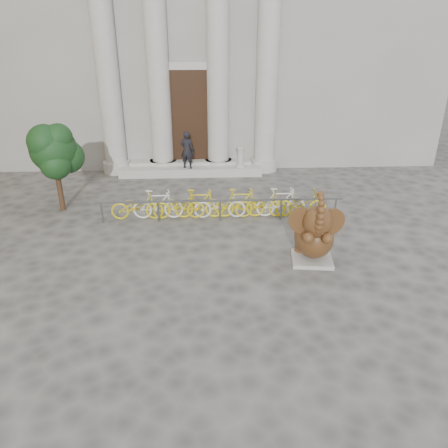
{
  "coord_description": "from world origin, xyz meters",
  "views": [
    {
      "loc": [
        0.58,
        -8.65,
        5.88
      ],
      "look_at": [
        1.07,
        1.73,
        1.1
      ],
      "focal_mm": 35.0,
      "sensor_mm": 36.0,
      "label": 1
    }
  ],
  "objects_px": {
    "bike_rack": "(220,203)",
    "tree": "(54,151)",
    "elephant_statue": "(314,236)",
    "pedestrian": "(187,150)"
  },
  "relations": [
    {
      "from": "elephant_statue",
      "to": "pedestrian",
      "type": "distance_m",
      "value": 8.3
    },
    {
      "from": "elephant_statue",
      "to": "bike_rack",
      "type": "distance_m",
      "value": 3.92
    },
    {
      "from": "bike_rack",
      "to": "elephant_statue",
      "type": "bearing_deg",
      "value": -52.35
    },
    {
      "from": "elephant_statue",
      "to": "tree",
      "type": "bearing_deg",
      "value": 159.69
    },
    {
      "from": "bike_rack",
      "to": "tree",
      "type": "relative_size",
      "value": 2.66
    },
    {
      "from": "tree",
      "to": "pedestrian",
      "type": "bearing_deg",
      "value": 39.75
    },
    {
      "from": "bike_rack",
      "to": "tree",
      "type": "bearing_deg",
      "value": 170.54
    },
    {
      "from": "elephant_statue",
      "to": "bike_rack",
      "type": "bearing_deg",
      "value": 134.53
    },
    {
      "from": "elephant_statue",
      "to": "pedestrian",
      "type": "bearing_deg",
      "value": 122.42
    },
    {
      "from": "bike_rack",
      "to": "pedestrian",
      "type": "relative_size",
      "value": 5.14
    }
  ]
}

